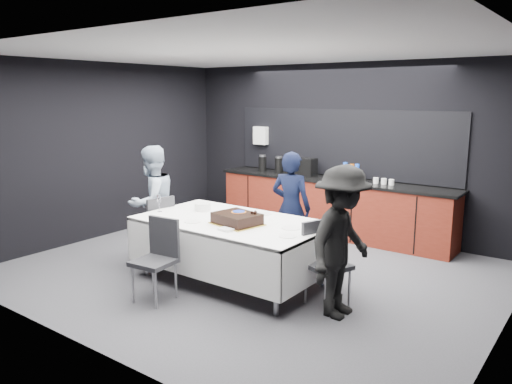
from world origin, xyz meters
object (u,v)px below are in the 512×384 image
(chair_right, at_px, (323,257))
(person_center, at_px, (291,208))
(chair_near, at_px, (158,253))
(person_left, at_px, (152,203))
(chair_left, at_px, (157,224))
(cake_assembly, at_px, (237,219))
(party_table, at_px, (232,231))
(champagne_flute, at_px, (159,200))
(plate_stack, at_px, (203,207))
(person_right, at_px, (342,242))

(chair_right, xyz_separation_m, person_center, (-1.03, 0.95, 0.24))
(chair_near, bearing_deg, person_left, 140.06)
(chair_left, distance_m, chair_right, 2.52)
(chair_left, xyz_separation_m, person_center, (1.49, 1.08, 0.24))
(cake_assembly, distance_m, chair_left, 1.50)
(party_table, relative_size, chair_near, 2.51)
(champagne_flute, bearing_deg, chair_right, 7.49)
(party_table, bearing_deg, plate_stack, 165.23)
(chair_right, bearing_deg, person_left, -179.11)
(chair_right, height_order, person_left, person_left)
(party_table, height_order, person_center, person_center)
(chair_right, height_order, chair_near, same)
(chair_left, height_order, person_left, person_left)
(champagne_flute, xyz_separation_m, chair_right, (2.27, 0.30, -0.40))
(chair_left, height_order, chair_near, same)
(plate_stack, xyz_separation_m, champagne_flute, (-0.41, -0.39, 0.11))
(chair_right, bearing_deg, chair_left, -177.03)
(party_table, distance_m, plate_stack, 0.68)
(chair_right, xyz_separation_m, chair_near, (-1.56, -0.99, 0.00))
(party_table, relative_size, person_right, 1.45)
(chair_near, bearing_deg, party_table, 70.42)
(person_center, bearing_deg, chair_right, 128.42)
(champagne_flute, bearing_deg, person_left, 148.93)
(champagne_flute, bearing_deg, party_table, 12.08)
(person_center, relative_size, person_left, 0.97)
(person_center, bearing_deg, cake_assembly, 80.06)
(champagne_flute, height_order, chair_left, champagne_flute)
(cake_assembly, relative_size, plate_stack, 2.89)
(chair_left, height_order, person_right, person_right)
(cake_assembly, relative_size, chair_left, 0.67)
(party_table, height_order, chair_left, chair_left)
(chair_left, distance_m, person_right, 2.83)
(cake_assembly, distance_m, chair_near, 0.99)
(champagne_flute, bearing_deg, person_center, 45.11)
(champagne_flute, relative_size, chair_right, 0.24)
(chair_right, xyz_separation_m, person_right, (0.31, -0.18, 0.26))
(person_right, bearing_deg, person_center, 50.36)
(champagne_flute, xyz_separation_m, person_center, (1.24, 1.25, -0.17))
(champagne_flute, xyz_separation_m, chair_left, (-0.24, 0.17, -0.40))
(cake_assembly, xyz_separation_m, chair_right, (1.05, 0.20, -0.31))
(plate_stack, xyz_separation_m, chair_near, (0.30, -1.08, -0.30))
(person_right, bearing_deg, chair_right, 60.50)
(party_table, bearing_deg, person_right, -3.77)
(plate_stack, relative_size, person_left, 0.13)
(cake_assembly, bearing_deg, person_left, 174.42)
(person_center, bearing_deg, chair_near, 65.88)
(champagne_flute, xyz_separation_m, chair_near, (0.71, -0.70, -0.40))
(champagne_flute, bearing_deg, chair_near, -44.35)
(chair_right, relative_size, person_right, 0.58)
(plate_stack, bearing_deg, party_table, -14.77)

